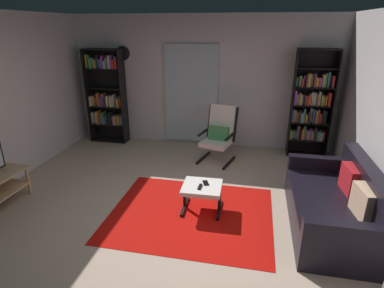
# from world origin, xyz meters

# --- Properties ---
(ground_plane) EXTENTS (7.02, 7.02, 0.00)m
(ground_plane) POSITION_xyz_m (0.00, 0.00, 0.00)
(ground_plane) COLOR #BEA38D
(wall_back) EXTENTS (5.60, 0.06, 2.60)m
(wall_back) POSITION_xyz_m (0.00, 2.90, 1.30)
(wall_back) COLOR silver
(wall_back) RESTS_ON ground
(glass_door_panel) EXTENTS (1.10, 0.01, 2.00)m
(glass_door_panel) POSITION_xyz_m (-0.21, 2.83, 1.05)
(glass_door_panel) COLOR silver
(area_rug) EXTENTS (2.15, 1.76, 0.01)m
(area_rug) POSITION_xyz_m (0.35, 0.17, 0.00)
(area_rug) COLOR red
(area_rug) RESTS_ON ground
(bookshelf_near_tv) EXTENTS (0.79, 0.30, 1.95)m
(bookshelf_near_tv) POSITION_xyz_m (-1.98, 2.63, 1.00)
(bookshelf_near_tv) COLOR black
(bookshelf_near_tv) RESTS_ON ground
(bookshelf_near_sofa) EXTENTS (0.72, 0.30, 2.01)m
(bookshelf_near_sofa) POSITION_xyz_m (2.11, 2.64, 0.97)
(bookshelf_near_sofa) COLOR black
(bookshelf_near_sofa) RESTS_ON ground
(leather_sofa) EXTENTS (0.92, 1.79, 0.83)m
(leather_sofa) POSITION_xyz_m (2.16, 0.25, 0.30)
(leather_sofa) COLOR black
(leather_sofa) RESTS_ON ground
(lounge_armchair) EXTENTS (0.71, 0.77, 1.02)m
(lounge_armchair) POSITION_xyz_m (0.48, 2.07, 0.53)
(lounge_armchair) COLOR black
(lounge_armchair) RESTS_ON ground
(ottoman) EXTENTS (0.53, 0.49, 0.37)m
(ottoman) POSITION_xyz_m (0.47, 0.31, 0.31)
(ottoman) COLOR white
(ottoman) RESTS_ON ground
(tv_remote) EXTENTS (0.04, 0.15, 0.02)m
(tv_remote) POSITION_xyz_m (0.45, 0.25, 0.38)
(tv_remote) COLOR black
(tv_remote) RESTS_ON ottoman
(cell_phone) EXTENTS (0.11, 0.16, 0.01)m
(cell_phone) POSITION_xyz_m (0.51, 0.38, 0.38)
(cell_phone) COLOR black
(cell_phone) RESTS_ON ottoman
(wall_clock) EXTENTS (0.29, 0.03, 0.29)m
(wall_clock) POSITION_xyz_m (-1.62, 2.82, 1.85)
(wall_clock) COLOR silver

